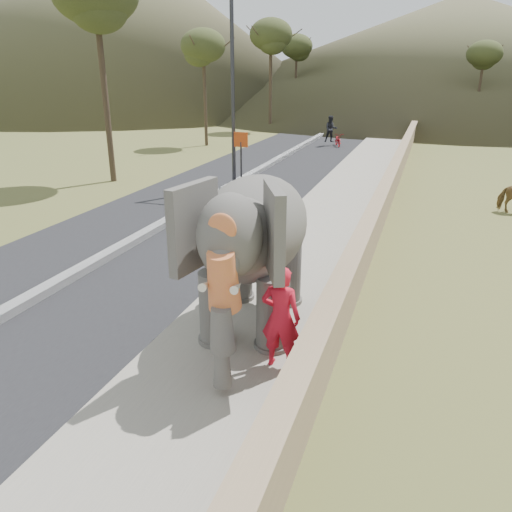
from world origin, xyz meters
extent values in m
plane|color=olive|center=(0.00, 0.00, 0.00)|extent=(160.00, 160.00, 0.00)
cube|color=black|center=(-5.00, 10.00, 0.01)|extent=(7.00, 120.00, 0.03)
cube|color=black|center=(-5.00, 10.00, 0.11)|extent=(0.35, 120.00, 0.22)
cube|color=#9E9687|center=(0.00, 10.00, 0.07)|extent=(3.00, 120.00, 0.15)
cube|color=tan|center=(1.65, 10.00, 0.55)|extent=(0.30, 120.00, 1.10)
cylinder|color=#302F34|center=(-5.00, 13.77, 4.00)|extent=(0.16, 0.16, 8.00)
cylinder|color=#2D2D33|center=(-4.50, 13.34, 1.00)|extent=(0.08, 0.08, 2.00)
cube|color=#C34312|center=(-4.50, 13.34, 2.10)|extent=(0.60, 0.05, 0.60)
cone|color=brown|center=(-38.00, 55.00, 11.00)|extent=(60.00, 60.00, 22.00)
cone|color=brown|center=(5.00, 70.00, 7.00)|extent=(80.00, 80.00, 14.00)
imported|color=red|center=(0.95, 0.69, 1.05)|extent=(0.66, 0.43, 1.81)
imported|color=maroon|center=(-2.87, 27.18, 0.43)|extent=(1.09, 1.73, 0.86)
imported|color=black|center=(-3.38, 27.18, 1.11)|extent=(1.01, 0.90, 1.72)
camera|label=1|loc=(2.94, -6.30, 4.86)|focal=35.00mm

